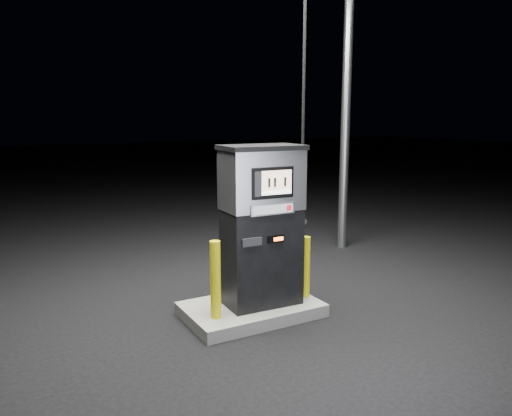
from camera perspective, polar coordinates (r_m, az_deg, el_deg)
ground at (r=6.20m, az=-0.54°, el=-12.15°), size 80.00×80.00×0.00m
pump_island at (r=6.17m, az=-0.54°, el=-11.51°), size 1.60×1.00×0.15m
fuel_dispenser at (r=5.89m, az=0.69°, el=-1.85°), size 1.06×0.60×3.96m
bollard_left at (r=5.62m, az=-4.65°, el=-8.18°), size 0.15×0.15×0.89m
bollard_right at (r=6.28m, az=5.72°, el=-6.73°), size 0.12×0.12×0.77m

